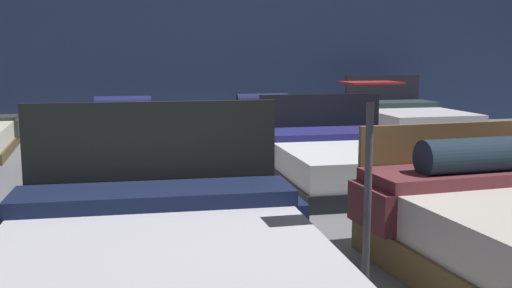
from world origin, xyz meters
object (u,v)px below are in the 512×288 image
at_px(bed_6, 348,162).
at_px(bed_11, 408,122).
at_px(bed_5, 133,170).
at_px(price_sign, 367,220).
at_px(bed_10, 274,127).
at_px(bed_9, 123,132).
at_px(bed_1, 159,278).

xyz_separation_m(bed_6, bed_11, (2.26, 3.02, 0.02)).
xyz_separation_m(bed_5, price_sign, (1.11, -2.76, 0.21)).
height_order(bed_5, bed_10, bed_10).
bearing_deg(bed_10, bed_9, 178.39).
distance_m(bed_6, bed_10, 2.88).
xyz_separation_m(bed_5, bed_6, (2.17, 0.08, -0.03)).
xyz_separation_m(bed_6, price_sign, (-1.07, -2.84, 0.24)).
distance_m(bed_1, bed_9, 5.78).
xyz_separation_m(bed_1, price_sign, (1.08, -0.00, 0.22)).
height_order(bed_6, bed_10, bed_6).
relative_size(bed_1, bed_10, 1.07).
bearing_deg(bed_5, price_sign, -66.36).
relative_size(bed_10, bed_11, 0.93).
bearing_deg(bed_11, bed_6, -126.51).
bearing_deg(bed_6, bed_10, 91.65).
bearing_deg(bed_5, bed_11, 36.72).
height_order(bed_1, bed_6, bed_1).
height_order(bed_1, price_sign, price_sign).
distance_m(bed_5, price_sign, 2.98).
bearing_deg(bed_6, bed_9, 128.40).
bearing_deg(price_sign, bed_1, 179.85).
bearing_deg(bed_11, bed_9, -178.78).
xyz_separation_m(bed_1, bed_11, (4.41, 5.85, -0.01)).
xyz_separation_m(bed_6, bed_10, (-0.00, 2.88, 0.01)).
bearing_deg(price_sign, bed_10, 79.46).
height_order(bed_10, price_sign, price_sign).
relative_size(bed_1, bed_9, 1.08).
bearing_deg(bed_1, bed_10, 72.16).
height_order(bed_6, price_sign, price_sign).
height_order(bed_1, bed_5, bed_1).
bearing_deg(bed_5, bed_1, -87.74).
height_order(bed_9, bed_11, bed_11).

